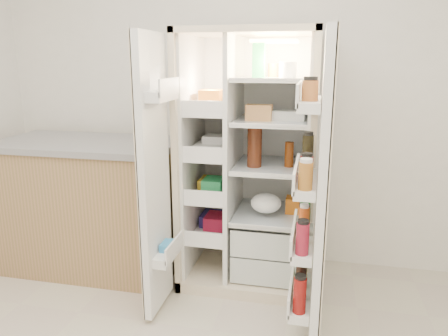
# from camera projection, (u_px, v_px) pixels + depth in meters

# --- Properties ---
(wall_back) EXTENTS (4.00, 0.02, 2.70)m
(wall_back) POSITION_uv_depth(u_px,v_px,m) (245.00, 93.00, 3.30)
(wall_back) COLOR white
(wall_back) RESTS_ON floor
(refrigerator) EXTENTS (0.92, 0.70, 1.80)m
(refrigerator) POSITION_uv_depth(u_px,v_px,m) (252.00, 181.00, 3.10)
(refrigerator) COLOR beige
(refrigerator) RESTS_ON floor
(freezer_door) EXTENTS (0.15, 0.40, 1.72)m
(freezer_door) POSITION_uv_depth(u_px,v_px,m) (155.00, 179.00, 2.60)
(freezer_door) COLOR white
(freezer_door) RESTS_ON floor
(fridge_door) EXTENTS (0.17, 0.58, 1.72)m
(fridge_door) POSITION_uv_depth(u_px,v_px,m) (318.00, 198.00, 2.31)
(fridge_door) COLOR white
(fridge_door) RESTS_ON floor
(kitchen_counter) EXTENTS (1.39, 0.74, 1.01)m
(kitchen_counter) POSITION_uv_depth(u_px,v_px,m) (92.00, 204.00, 3.30)
(kitchen_counter) COLOR #A07550
(kitchen_counter) RESTS_ON floor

